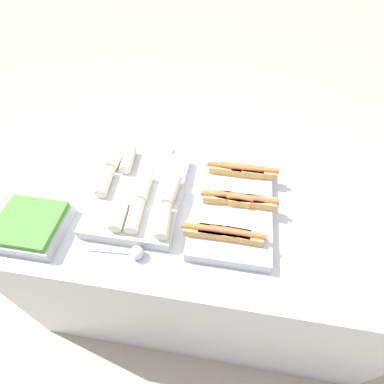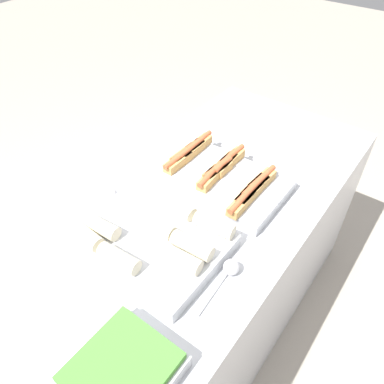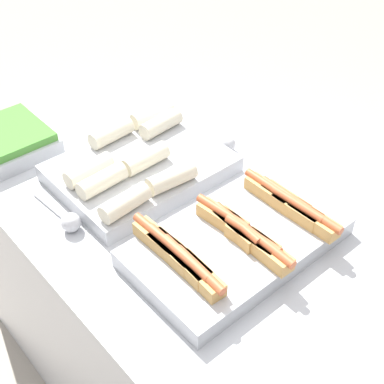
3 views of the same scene
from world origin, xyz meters
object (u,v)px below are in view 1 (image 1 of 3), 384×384
at_px(tray_wraps, 138,192).
at_px(serving_spoon_near, 134,253).
at_px(tray_hotdogs, 233,204).
at_px(tray_side_front, 31,226).
at_px(serving_spoon_far, 168,152).

bearing_deg(tray_wraps, serving_spoon_near, -77.74).
relative_size(tray_hotdogs, serving_spoon_near, 2.49).
bearing_deg(serving_spoon_near, tray_side_front, 174.30).
bearing_deg(tray_hotdogs, serving_spoon_far, 140.68).
xyz_separation_m(tray_hotdogs, serving_spoon_far, (-0.34, 0.28, -0.02)).
distance_m(tray_wraps, serving_spoon_near, 0.28).
bearing_deg(tray_hotdogs, tray_side_front, -163.17).
distance_m(serving_spoon_near, serving_spoon_far, 0.55).
height_order(tray_hotdogs, tray_side_front, tray_hotdogs).
xyz_separation_m(tray_wraps, serving_spoon_near, (0.06, -0.27, -0.01)).
bearing_deg(serving_spoon_near, tray_wraps, 102.26).
relative_size(tray_wraps, serving_spoon_far, 2.07).
xyz_separation_m(tray_wraps, tray_side_front, (-0.37, -0.23, -0.00)).
relative_size(tray_hotdogs, serving_spoon_far, 2.29).
relative_size(tray_wraps, tray_side_front, 1.87).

